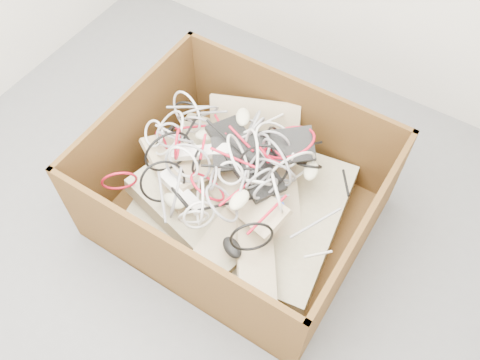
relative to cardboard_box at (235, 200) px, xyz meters
The scene contains 9 objects.
ground 0.33m from the cardboard_box, 116.08° to the right, with size 3.00×3.00×0.00m, color #58585A.
room_shell 1.15m from the cardboard_box, 116.08° to the right, with size 3.04×3.04×2.50m.
cardboard_box is the anchor object (origin of this frame).
keyboard_pile 0.13m from the cardboard_box, 122.93° to the left, with size 0.98×0.99×0.36m.
mice_scatter 0.21m from the cardboard_box, 61.70° to the right, with size 0.64×0.68×0.19m.
power_strip_left 0.30m from the cardboard_box, behind, with size 0.30×0.05×0.04m, color white.
power_strip_right 0.31m from the cardboard_box, 128.98° to the right, with size 0.26×0.05×0.04m, color white.
vga_plug 0.33m from the cardboard_box, ahead, with size 0.04×0.04×0.02m, color #0D2DCA.
cable_tangle 0.28m from the cardboard_box, 163.83° to the left, with size 1.08×0.81×0.41m.
Camera 1 is at (0.86, -0.82, 2.23)m, focal length 38.03 mm.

